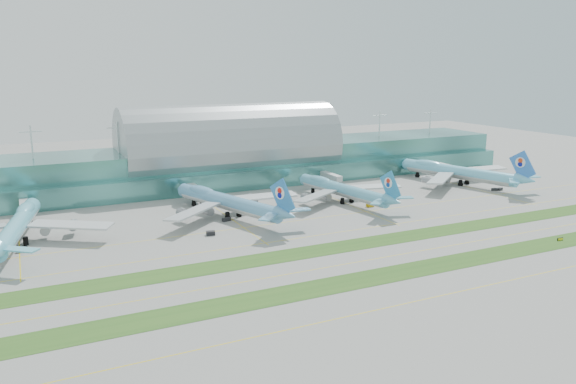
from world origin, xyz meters
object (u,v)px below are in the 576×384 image
terminal (231,156)px  airliner_c (341,189)px  taxiway_sign_east (560,239)px  airliner_b (226,201)px  airliner_a (17,225)px  airliner_d (457,171)px

terminal → airliner_c: terminal is taller
taxiway_sign_east → airliner_c: bearing=119.1°
airliner_b → airliner_c: size_ratio=1.06×
terminal → airliner_c: 74.90m
airliner_a → airliner_c: (140.11, 2.74, -0.48)m
terminal → airliner_c: (31.33, -67.56, -8.04)m
airliner_d → taxiway_sign_east: 102.94m
airliner_a → airliner_b: (81.65, 1.61, 0.06)m
terminal → airliner_d: bearing=-28.6°
airliner_b → taxiway_sign_east: airliner_b is taller
airliner_b → taxiway_sign_east: size_ratio=28.70×
airliner_a → airliner_d: airliner_d is taller
airliner_a → taxiway_sign_east: (182.03, -85.53, -6.10)m
terminal → airliner_d: 124.94m
airliner_c → airliner_d: bearing=-3.5°
terminal → airliner_d: (109.52, -59.70, -7.24)m
airliner_a → taxiway_sign_east: bearing=-14.4°
airliner_a → taxiway_sign_east: airliner_a is taller
airliner_c → taxiway_sign_east: airliner_c is taller
terminal → airliner_d: terminal is taller
airliner_d → terminal: bearing=134.7°
airliner_b → airliner_d: 136.94m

